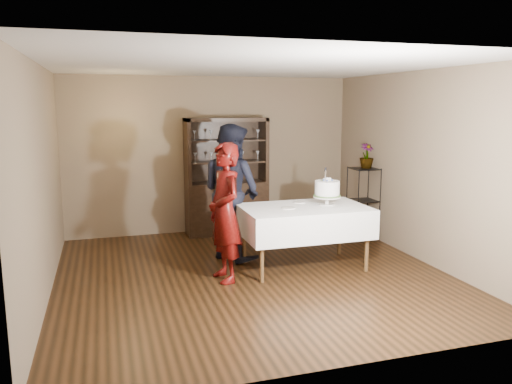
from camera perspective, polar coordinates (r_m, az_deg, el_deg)
floor at (r=6.70m, az=-0.40°, el=-9.39°), size 5.00×5.00×0.00m
ceiling at (r=6.34m, az=-0.43°, el=14.29°), size 5.00×5.00×0.00m
back_wall at (r=8.79m, az=-5.09°, el=4.24°), size 5.00×0.02×2.70m
wall_left at (r=6.16m, az=-23.30°, el=1.01°), size 0.02×5.00×2.70m
wall_right at (r=7.49m, az=18.27°, el=2.78°), size 0.02×5.00×2.70m
china_hutch at (r=8.69m, az=-3.39°, el=-0.37°), size 1.40×0.48×2.00m
plant_etagere at (r=8.48m, az=12.14°, el=-0.93°), size 0.42×0.42×1.20m
cake_table at (r=6.85m, az=5.54°, el=-3.33°), size 1.70×1.05×0.85m
woman at (r=6.28m, az=-3.59°, el=-2.36°), size 0.52×0.70×1.77m
man at (r=7.23m, az=-2.83°, el=0.05°), size 1.12×1.20×1.96m
cake at (r=6.94m, az=8.13°, el=0.25°), size 0.41×0.41×0.53m
plate_near at (r=6.68m, az=3.69°, el=-1.82°), size 0.23×0.23×0.01m
plate_far at (r=7.07m, az=4.99°, el=-1.17°), size 0.20×0.20×0.01m
potted_plant at (r=8.40m, az=12.53°, el=4.06°), size 0.26×0.26×0.41m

